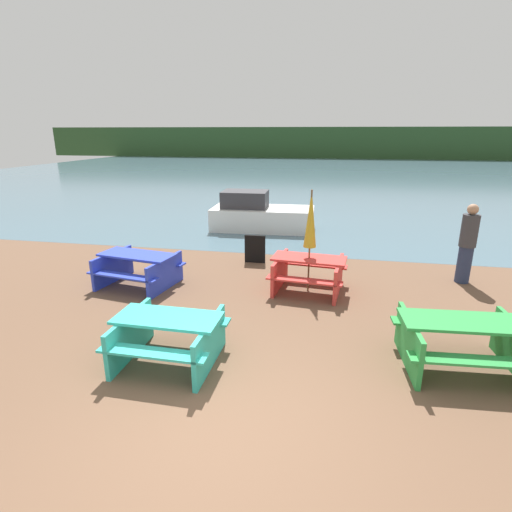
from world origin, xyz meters
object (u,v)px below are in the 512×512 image
picnic_table_blue (138,266)px  umbrella_gold (311,219)px  boat (260,215)px  person (467,244)px  picnic_table_red (309,271)px  picnic_table_green (462,339)px  picnic_table_teal (169,334)px  signboard (255,249)px

picnic_table_blue → umbrella_gold: (3.82, 0.42, 1.15)m
boat → person: bearing=-39.8°
picnic_table_red → picnic_table_green: bearing=-47.5°
picnic_table_teal → signboard: signboard is taller
picnic_table_blue → person: size_ratio=1.03×
picnic_table_blue → signboard: size_ratio=2.53×
picnic_table_teal → picnic_table_blue: size_ratio=0.84×
picnic_table_red → umbrella_gold: umbrella_gold is taller
umbrella_gold → picnic_table_green: bearing=-47.5°
umbrella_gold → picnic_table_teal: bearing=-119.9°
picnic_table_green → person: person is taller
person → signboard: bearing=173.9°
picnic_table_teal → picnic_table_red: size_ratio=0.93×
boat → signboard: 3.86m
picnic_table_green → picnic_table_red: 3.57m
picnic_table_green → person: 4.01m
picnic_table_green → person: (1.10, 3.83, 0.46)m
boat → picnic_table_green: bearing=-63.1°
boat → signboard: (0.57, -3.82, -0.15)m
picnic_table_red → umbrella_gold: (0.00, 0.00, 1.15)m
umbrella_gold → boat: 6.03m
picnic_table_green → umbrella_gold: size_ratio=0.84×
picnic_table_teal → boat: boat is taller
picnic_table_red → signboard: size_ratio=2.29×
boat → signboard: size_ratio=4.88×
picnic_table_teal → picnic_table_red: picnic_table_red is taller
picnic_table_teal → boat: (-0.22, 8.83, 0.07)m
picnic_table_blue → picnic_table_red: (3.82, 0.42, 0.00)m
picnic_table_red → umbrella_gold: 1.15m
picnic_table_green → person: bearing=74.0°
umbrella_gold → signboard: 2.62m
boat → person: person is taller
picnic_table_green → picnic_table_blue: size_ratio=0.99×
picnic_table_teal → picnic_table_blue: (-1.94, 2.86, 0.00)m
picnic_table_red → person: person is taller
picnic_table_teal → umbrella_gold: 3.96m
picnic_table_blue → picnic_table_red: size_ratio=1.11×
picnic_table_blue → umbrella_gold: bearing=6.3°
boat → umbrella_gold: bearing=-71.3°
signboard → picnic_table_green: bearing=-47.9°
boat → signboard: bearing=-83.5°
picnic_table_teal → umbrella_gold: bearing=60.1°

